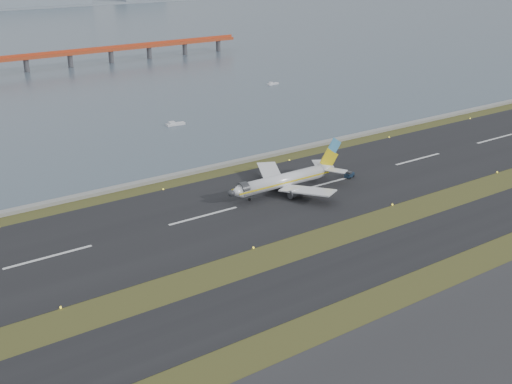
{
  "coord_description": "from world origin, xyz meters",
  "views": [
    {
      "loc": [
        -74.76,
        -101.16,
        66.02
      ],
      "look_at": [
        10.78,
        22.0,
        6.85
      ],
      "focal_mm": 45.0,
      "sensor_mm": 36.0,
      "label": 1
    }
  ],
  "objects": [
    {
      "name": "workboat_far",
      "position": [
        108.77,
        148.88,
        0.46
      ],
      "size": [
        6.18,
        2.52,
        1.46
      ],
      "rotation": [
        0.0,
        0.0,
        0.11
      ],
      "color": "silver",
      "rests_on": "ground"
    },
    {
      "name": "workboat_near",
      "position": [
        34.81,
        110.76,
        0.55
      ],
      "size": [
        7.33,
        2.83,
        1.74
      ],
      "rotation": [
        0.0,
        0.0,
        -0.08
      ],
      "color": "silver",
      "rests_on": "ground"
    },
    {
      "name": "taxiway_strip",
      "position": [
        0.0,
        -12.0,
        0.05
      ],
      "size": [
        1000.0,
        18.0,
        0.1
      ],
      "primitive_type": "cube",
      "color": "black",
      "rests_on": "ground"
    },
    {
      "name": "red_pier",
      "position": [
        20.0,
        250.0,
        7.28
      ],
      "size": [
        260.0,
        5.0,
        10.2
      ],
      "color": "#BE4420",
      "rests_on": "ground"
    },
    {
      "name": "airliner",
      "position": [
        27.99,
        31.87,
        3.46
      ],
      "size": [
        38.52,
        32.89,
        12.8
      ],
      "color": "white",
      "rests_on": "ground"
    },
    {
      "name": "pushback_tug",
      "position": [
        50.08,
        29.93,
        0.97
      ],
      "size": [
        3.51,
        2.64,
        2.0
      ],
      "rotation": [
        0.0,
        0.0,
        0.32
      ],
      "color": "#122134",
      "rests_on": "ground"
    },
    {
      "name": "runway_strip",
      "position": [
        0.0,
        30.0,
        0.05
      ],
      "size": [
        1000.0,
        45.0,
        0.1
      ],
      "primitive_type": "cube",
      "color": "black",
      "rests_on": "ground"
    },
    {
      "name": "seawall",
      "position": [
        0.0,
        60.0,
        0.5
      ],
      "size": [
        1000.0,
        2.5,
        1.0
      ],
      "primitive_type": "cube",
      "color": "gray",
      "rests_on": "ground"
    },
    {
      "name": "ground",
      "position": [
        0.0,
        0.0,
        0.0
      ],
      "size": [
        1000.0,
        1000.0,
        0.0
      ],
      "primitive_type": "plane",
      "color": "#304418",
      "rests_on": "ground"
    }
  ]
}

